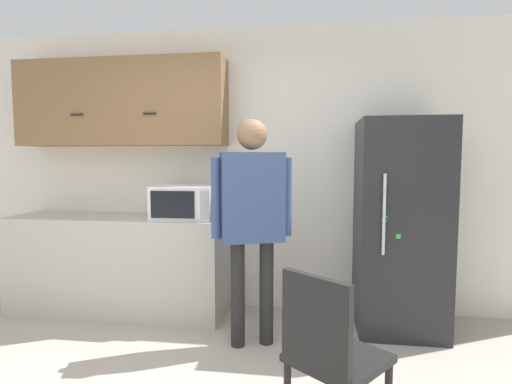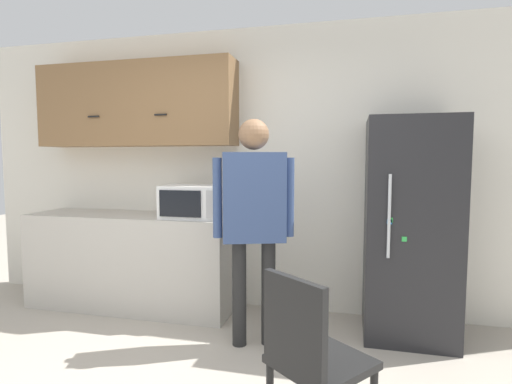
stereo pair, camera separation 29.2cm
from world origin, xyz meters
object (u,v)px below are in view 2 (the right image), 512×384
(refrigerator, at_px, (410,228))
(chair, at_px, (310,353))
(person, at_px, (254,208))
(microwave, at_px, (194,201))

(refrigerator, xyz_separation_m, chair, (-0.65, -1.51, -0.40))
(person, xyz_separation_m, chair, (0.55, -1.04, -0.59))
(microwave, height_order, person, person)
(microwave, xyz_separation_m, person, (0.68, -0.45, 0.02))
(person, bearing_deg, chair, -81.02)
(refrigerator, height_order, chair, refrigerator)
(chair, bearing_deg, refrigerator, -74.86)
(chair, bearing_deg, microwave, -12.14)
(refrigerator, bearing_deg, person, -158.51)
(refrigerator, bearing_deg, microwave, -179.45)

